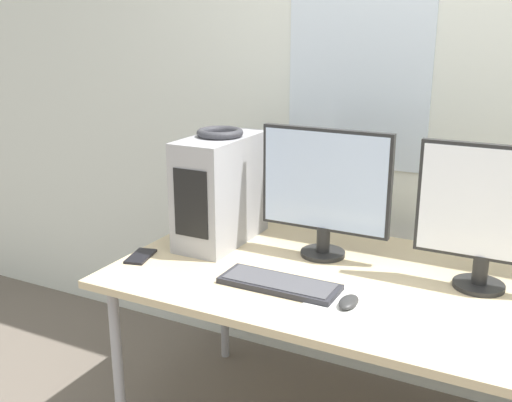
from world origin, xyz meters
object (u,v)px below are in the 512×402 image
headphones (220,133)px  monitor_main (325,188)px  mouse (349,302)px  cell_phone (141,256)px  keyboard (279,284)px  monitor_right_near (487,213)px  pc_tower (221,190)px

headphones → monitor_main: 0.47m
mouse → cell_phone: (-0.84, 0.02, -0.01)m
headphones → keyboard: (0.41, -0.30, -0.44)m
monitor_right_near → keyboard: bearing=-153.2°
keyboard → cell_phone: size_ratio=2.53×
headphones → mouse: headphones is taller
monitor_main → cell_phone: (-0.61, -0.34, -0.27)m
headphones → mouse: (0.66, -0.33, -0.44)m
keyboard → mouse: mouse is taller
cell_phone → pc_tower: bearing=45.6°
monitor_main → monitor_right_near: bearing=-3.2°
keyboard → mouse: 0.26m
cell_phone → headphones: bearing=45.7°
headphones → cell_phone: bearing=-120.2°
pc_tower → monitor_main: 0.44m
monitor_right_near → cell_phone: monitor_right_near is taller
monitor_main → cell_phone: monitor_main is taller
pc_tower → keyboard: bearing=-36.7°
pc_tower → cell_phone: size_ratio=2.72×
pc_tower → monitor_main: bearing=4.7°
monitor_main → monitor_right_near: (0.58, -0.03, -0.00)m
headphones → monitor_right_near: size_ratio=0.37×
headphones → monitor_right_near: monitor_right_near is taller
monitor_right_near → pc_tower: bearing=-179.8°
pc_tower → cell_phone: bearing=-120.3°
monitor_right_near → cell_phone: bearing=-165.4°
pc_tower → headphones: headphones is taller
monitor_main → cell_phone: bearing=-150.7°
monitor_right_near → headphones: bearing=-179.9°
keyboard → headphones: bearing=143.3°
headphones → pc_tower: bearing=-90.0°
pc_tower → cell_phone: pc_tower is taller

